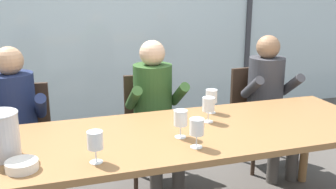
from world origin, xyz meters
The scene contains 17 objects.
ground centered at (0.00, 1.00, 0.00)m, with size 14.00×14.00×0.00m, color #4C4742.
window_glass_panel centered at (0.00, 2.43, 1.30)m, with size 7.83×0.03×2.60m, color silver.
window_mullion_right centered at (1.76, 2.41, 1.30)m, with size 0.06×0.06×2.60m, color #38383D.
hillside_vineyard centered at (0.00, 6.69, 0.76)m, with size 13.83×2.40×1.52m, color #477A38.
dining_table centered at (0.00, 0.00, 0.66)m, with size 2.63×0.91×0.73m.
chair_near_curtain centered at (-1.03, 0.86, 0.52)m, with size 0.49×0.49×0.89m.
chair_left_of_center centered at (0.01, 0.87, 0.52)m, with size 0.46×0.46×0.89m.
chair_center centered at (1.03, 0.87, 0.52)m, with size 0.47×0.47×0.89m.
person_navy_polo centered at (-1.06, 0.72, 0.69)m, with size 0.47×0.62×1.21m.
person_olive_shirt centered at (0.01, 0.72, 0.69)m, with size 0.46×0.61×1.21m.
person_charcoal_jacket centered at (1.07, 0.73, 0.69)m, with size 0.48×0.63×1.21m.
tasting_bowl centered at (-0.97, -0.27, 0.75)m, with size 0.16×0.16×0.05m, color silver.
wine_glass_by_left_taster centered at (-0.03, -0.27, 0.85)m, with size 0.08×0.08×0.17m.
wine_glass_near_bucket centered at (-0.06, -0.09, 0.85)m, with size 0.08×0.08×0.17m.
wine_glass_center_pour centered at (0.31, 0.29, 0.85)m, with size 0.08×0.08×0.17m.
wine_glass_by_right_taster centered at (0.21, 0.11, 0.85)m, with size 0.08×0.08×0.17m.
wine_glass_spare_empty centered at (-0.60, -0.29, 0.85)m, with size 0.08×0.08×0.17m.
Camera 1 is at (-0.82, -2.22, 1.63)m, focal length 41.98 mm.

